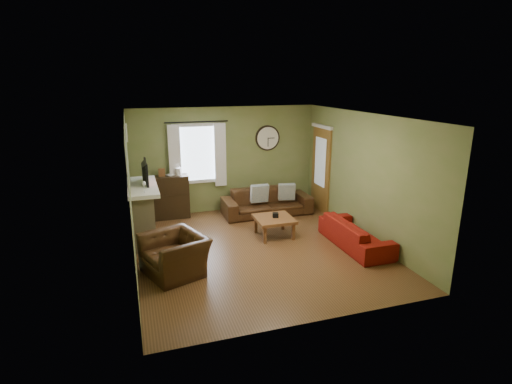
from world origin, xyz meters
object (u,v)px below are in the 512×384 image
object	(u,v)px
coffee_table	(274,227)
sofa_brown	(267,202)
bookshelf	(170,197)
armchair	(175,255)
sofa_red	(355,233)

from	to	relation	value
coffee_table	sofa_brown	bearing A→B (deg)	76.97
bookshelf	coffee_table	distance (m)	2.73
coffee_table	bookshelf	bearing A→B (deg)	136.29
armchair	coffee_table	xyz separation A→B (m)	(2.20, 1.06, -0.13)
sofa_brown	sofa_red	bearing A→B (deg)	-66.68
sofa_red	coffee_table	xyz separation A→B (m)	(-1.36, 0.99, -0.06)
bookshelf	armchair	size ratio (longest dim) A/B	0.98
sofa_red	sofa_brown	bearing A→B (deg)	23.32
sofa_brown	coffee_table	size ratio (longest dim) A/B	2.77
bookshelf	armchair	xyz separation A→B (m)	(-0.25, -2.94, -0.18)
armchair	sofa_red	bearing A→B (deg)	70.34
bookshelf	armchair	distance (m)	2.95
bookshelf	sofa_brown	distance (m)	2.34
armchair	coffee_table	distance (m)	2.45
sofa_red	coffee_table	world-z (taller)	sofa_red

